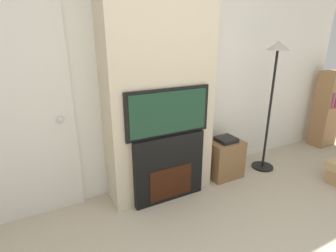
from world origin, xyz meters
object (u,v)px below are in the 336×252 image
(fireplace, at_px, (168,168))
(television, at_px, (168,112))
(bookshelf, at_px, (327,109))
(media_stand, at_px, (223,157))
(floor_lamp, at_px, (274,81))

(fireplace, height_order, television, television)
(television, distance_m, bookshelf, 2.94)
(television, bearing_deg, media_stand, 8.22)
(television, distance_m, media_stand, 1.12)
(fireplace, height_order, media_stand, fireplace)
(television, height_order, floor_lamp, floor_lamp)
(media_stand, bearing_deg, fireplace, -171.91)
(television, xyz_separation_m, floor_lamp, (1.45, 0.02, 0.20))
(fireplace, bearing_deg, television, -90.00)
(fireplace, distance_m, bookshelf, 2.92)
(bookshelf, bearing_deg, television, -176.90)
(television, xyz_separation_m, media_stand, (0.84, 0.12, -0.73))
(floor_lamp, bearing_deg, fireplace, -179.43)
(floor_lamp, xyz_separation_m, media_stand, (-0.61, 0.11, -0.93))
(fireplace, height_order, bookshelf, bookshelf)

